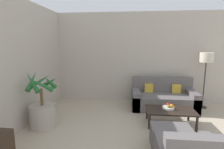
% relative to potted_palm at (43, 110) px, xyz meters
% --- Properties ---
extents(wall_back, '(7.88, 0.06, 2.70)m').
position_rel_potted_palm_xyz_m(wall_back, '(2.76, 2.01, 0.98)').
color(wall_back, '#BCB2A3').
rests_on(wall_back, ground_plane).
extents(potted_palm, '(0.69, 0.70, 1.22)m').
position_rel_potted_palm_xyz_m(potted_palm, '(0.00, 0.00, 0.00)').
color(potted_palm, '#ADA393').
rests_on(potted_palm, ground_plane).
extents(sofa_loveseat, '(1.71, 0.86, 0.82)m').
position_rel_potted_palm_xyz_m(sofa_loveseat, '(2.77, 1.44, -0.11)').
color(sofa_loveseat, '#605B5B').
rests_on(sofa_loveseat, ground_plane).
extents(floor_lamp, '(0.35, 0.35, 1.54)m').
position_rel_potted_palm_xyz_m(floor_lamp, '(3.88, 1.57, 0.95)').
color(floor_lamp, '#2D2823').
rests_on(floor_lamp, ground_plane).
extents(coffee_table, '(1.04, 0.60, 0.35)m').
position_rel_potted_palm_xyz_m(coffee_table, '(2.74, 0.38, -0.07)').
color(coffee_table, black).
rests_on(coffee_table, ground_plane).
extents(fruit_bowl, '(0.26, 0.26, 0.04)m').
position_rel_potted_palm_xyz_m(fruit_bowl, '(2.70, 0.44, -0.01)').
color(fruit_bowl, beige).
rests_on(fruit_bowl, coffee_table).
extents(apple_red, '(0.08, 0.08, 0.08)m').
position_rel_potted_palm_xyz_m(apple_red, '(2.70, 0.48, 0.05)').
color(apple_red, red).
rests_on(apple_red, fruit_bowl).
extents(apple_green, '(0.06, 0.06, 0.06)m').
position_rel_potted_palm_xyz_m(apple_green, '(2.69, 0.39, 0.05)').
color(apple_green, olive).
rests_on(apple_green, fruit_bowl).
extents(orange_fruit, '(0.08, 0.08, 0.08)m').
position_rel_potted_palm_xyz_m(orange_fruit, '(2.76, 0.41, 0.05)').
color(orange_fruit, orange).
rests_on(orange_fruit, fruit_bowl).
extents(ottoman, '(0.68, 0.45, 0.36)m').
position_rel_potted_palm_xyz_m(ottoman, '(2.56, -0.48, -0.20)').
color(ottoman, '#605B5B').
rests_on(ottoman, ground_plane).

